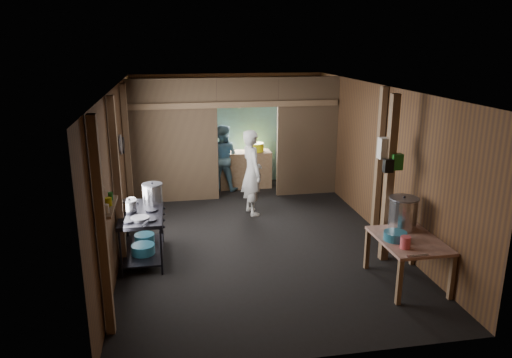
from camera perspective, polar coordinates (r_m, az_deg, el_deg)
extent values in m
cube|color=black|center=(8.60, -0.24, -6.69)|extent=(4.50, 7.00, 0.00)
cube|color=black|center=(7.96, -0.26, 10.83)|extent=(4.50, 7.00, 0.00)
cube|color=#54341B|center=(11.57, -3.26, 5.97)|extent=(4.50, 0.00, 2.60)
cube|color=#54341B|center=(4.96, 6.83, -8.23)|extent=(4.50, 0.00, 2.60)
cube|color=#54341B|center=(8.12, -16.09, 0.96)|extent=(0.00, 7.00, 2.60)
cube|color=#54341B|center=(8.84, 14.28, 2.32)|extent=(0.00, 7.00, 2.60)
cube|color=brown|center=(10.21, -9.77, 4.40)|extent=(1.85, 0.10, 2.60)
cube|color=brown|center=(10.63, 6.10, 5.00)|extent=(1.35, 0.10, 2.60)
cube|color=brown|center=(10.19, -1.02, 10.29)|extent=(1.30, 0.10, 0.60)
cube|color=#65A7AA|center=(11.52, -3.22, 5.67)|extent=(4.40, 0.06, 2.50)
cube|color=#7D6247|center=(11.27, -1.33, 1.16)|extent=(1.20, 0.50, 0.85)
cylinder|color=silver|center=(11.42, -1.99, 8.89)|extent=(0.20, 0.03, 0.20)
cube|color=#7D6247|center=(5.65, -17.83, -5.80)|extent=(0.10, 0.12, 2.60)
cube|color=#7D6247|center=(7.34, -16.13, -0.62)|extent=(0.10, 0.12, 2.60)
cube|color=#7D6247|center=(9.27, -14.98, 2.89)|extent=(0.10, 0.12, 2.60)
cube|color=#7D6247|center=(8.64, 14.39, 1.99)|extent=(0.10, 0.12, 2.60)
cube|color=#7D6247|center=(7.54, 15.50, -0.13)|extent=(0.12, 0.12, 2.60)
cube|color=#7D6247|center=(10.13, -2.38, 8.83)|extent=(4.40, 0.12, 0.12)
cylinder|color=slate|center=(8.42, -15.75, 3.97)|extent=(0.03, 0.34, 0.34)
cylinder|color=black|center=(8.83, -15.48, 3.88)|extent=(0.03, 0.30, 0.30)
cube|color=#7D6247|center=(6.08, -17.05, -3.18)|extent=(0.14, 0.80, 0.03)
cylinder|color=silver|center=(5.82, -17.37, -3.37)|extent=(0.07, 0.07, 0.10)
cylinder|color=#C6C50F|center=(6.06, -17.10, -2.60)|extent=(0.08, 0.08, 0.10)
cylinder|color=#1B6D20|center=(6.27, -16.88, -1.96)|extent=(0.06, 0.06, 0.10)
cube|color=silver|center=(7.47, 15.17, 3.55)|extent=(0.22, 0.15, 0.32)
cube|color=#1B6D20|center=(7.44, 16.36, 1.98)|extent=(0.16, 0.12, 0.24)
cube|color=black|center=(7.38, 15.42, 1.53)|extent=(0.14, 0.10, 0.20)
cylinder|color=#BBBBC0|center=(8.04, -14.55, -2.53)|extent=(0.18, 0.18, 0.09)
cylinder|color=#256985|center=(7.71, -13.25, -8.11)|extent=(0.36, 0.36, 0.15)
cylinder|color=#256985|center=(8.14, -13.10, -6.84)|extent=(0.32, 0.32, 0.13)
cylinder|color=#256985|center=(6.96, 16.19, -6.51)|extent=(0.33, 0.33, 0.12)
cylinder|color=#EA5660|center=(6.73, 17.31, -7.19)|extent=(0.15, 0.15, 0.16)
cube|color=#BBBBC0|center=(6.58, 18.63, -8.59)|extent=(0.30, 0.04, 0.01)
cylinder|color=#C6C50F|center=(11.19, 0.03, 3.80)|extent=(0.35, 0.35, 0.19)
imported|color=beige|center=(9.40, -0.50, 0.77)|extent=(0.52, 0.69, 1.69)
imported|color=slate|center=(11.01, -4.00, 2.54)|extent=(0.91, 0.83, 1.51)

